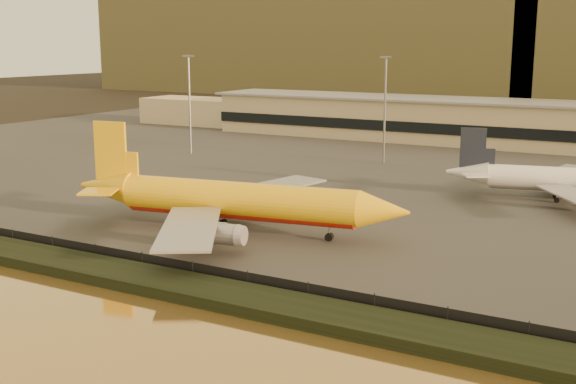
% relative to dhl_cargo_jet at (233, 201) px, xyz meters
% --- Properties ---
extents(ground, '(900.00, 900.00, 0.00)m').
position_rel_dhl_cargo_jet_xyz_m(ground, '(6.16, -8.54, -5.06)').
color(ground, black).
rests_on(ground, ground).
extents(embankment, '(320.00, 7.00, 1.40)m').
position_rel_dhl_cargo_jet_xyz_m(embankment, '(6.16, -25.54, -4.36)').
color(embankment, black).
rests_on(embankment, ground).
extents(tarmac, '(320.00, 220.00, 0.20)m').
position_rel_dhl_cargo_jet_xyz_m(tarmac, '(6.16, 86.46, -4.96)').
color(tarmac, '#2D2D2D').
rests_on(tarmac, ground).
extents(perimeter_fence, '(300.00, 0.05, 2.20)m').
position_rel_dhl_cargo_jet_xyz_m(perimeter_fence, '(6.16, -21.54, -3.76)').
color(perimeter_fence, black).
rests_on(perimeter_fence, tarmac).
extents(terminal_building, '(202.00, 25.00, 12.60)m').
position_rel_dhl_cargo_jet_xyz_m(terminal_building, '(-8.36, 117.01, 1.19)').
color(terminal_building, tan).
rests_on(terminal_building, tarmac).
extents(apron_light_masts, '(152.20, 12.20, 25.40)m').
position_rel_dhl_cargo_jet_xyz_m(apron_light_masts, '(21.16, 66.46, 10.65)').
color(apron_light_masts, slate).
rests_on(apron_light_masts, tarmac).
extents(distant_hills, '(470.00, 160.00, 70.00)m').
position_rel_dhl_cargo_jet_xyz_m(distant_hills, '(-14.58, 331.46, 26.33)').
color(distant_hills, brown).
rests_on(distant_hills, ground).
extents(dhl_cargo_jet, '(54.36, 52.63, 16.26)m').
position_rel_dhl_cargo_jet_xyz_m(dhl_cargo_jet, '(0.00, 0.00, 0.00)').
color(dhl_cargo_jet, yellow).
rests_on(dhl_cargo_jet, tarmac).
extents(white_narrowbody_jet, '(44.72, 42.91, 12.94)m').
position_rel_dhl_cargo_jet_xyz_m(white_narrowbody_jet, '(41.95, 48.42, -0.99)').
color(white_narrowbody_jet, silver).
rests_on(white_narrowbody_jet, tarmac).
extents(gse_vehicle_yellow, '(3.92, 2.64, 1.62)m').
position_rel_dhl_cargo_jet_xyz_m(gse_vehicle_yellow, '(10.87, 22.97, -4.05)').
color(gse_vehicle_yellow, yellow).
rests_on(gse_vehicle_yellow, tarmac).
extents(gse_vehicle_white, '(3.93, 2.17, 1.68)m').
position_rel_dhl_cargo_jet_xyz_m(gse_vehicle_white, '(-21.31, 20.14, -4.01)').
color(gse_vehicle_white, silver).
rests_on(gse_vehicle_white, tarmac).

